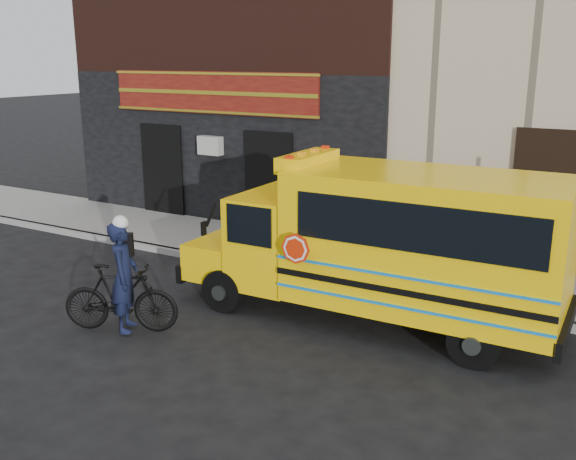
# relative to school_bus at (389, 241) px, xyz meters

# --- Properties ---
(ground) EXTENTS (120.00, 120.00, 0.00)m
(ground) POSITION_rel_school_bus_xyz_m (-1.70, -1.36, -1.51)
(ground) COLOR black
(ground) RESTS_ON ground
(curb) EXTENTS (40.00, 0.20, 0.15)m
(curb) POSITION_rel_school_bus_xyz_m (-1.70, 1.24, -1.43)
(curb) COLOR gray
(curb) RESTS_ON ground
(sidewalk) EXTENTS (40.00, 3.00, 0.15)m
(sidewalk) POSITION_rel_school_bus_xyz_m (-1.70, 2.74, -1.43)
(sidewalk) COLOR gray
(sidewalk) RESTS_ON ground
(building) EXTENTS (20.00, 10.70, 12.00)m
(building) POSITION_rel_school_bus_xyz_m (-1.74, 9.09, 4.62)
(building) COLOR tan
(building) RESTS_ON sidewalk
(school_bus) EXTENTS (6.93, 2.49, 2.92)m
(school_bus) POSITION_rel_school_bus_xyz_m (0.00, 0.00, 0.00)
(school_bus) COLOR black
(school_bus) RESTS_ON ground
(bicycle) EXTENTS (2.05, 1.34, 1.20)m
(bicycle) POSITION_rel_school_bus_xyz_m (-3.82, -2.60, -0.91)
(bicycle) COLOR black
(bicycle) RESTS_ON ground
(cyclist) EXTENTS (0.75, 0.83, 1.91)m
(cyclist) POSITION_rel_school_bus_xyz_m (-3.70, -2.61, -0.56)
(cyclist) COLOR black
(cyclist) RESTS_ON ground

